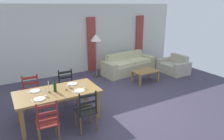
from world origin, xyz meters
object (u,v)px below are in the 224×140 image
couch (128,65)px  armchair_upholstered (174,67)px  coffee_table (145,72)px  wine_bottle (55,87)px  wine_glass_near_left (45,91)px  wine_glass_near_right (84,84)px  dining_chair_far_left (32,94)px  standing_lamp (96,40)px  dining_table (58,95)px  dining_chair_near_left (48,122)px  dining_chair_near_right (86,111)px  coffee_cup_primary (70,86)px  dining_chair_far_right (67,87)px

couch → armchair_upholstered: 1.89m
coffee_table → wine_bottle: bearing=-163.4°
wine_glass_near_left → wine_glass_near_right: 0.90m
dining_chair_far_left → armchair_upholstered: bearing=5.3°
coffee_table → standing_lamp: standing_lamp is taller
dining_chair_far_left → wine_glass_near_left: (0.16, -0.89, 0.38)m
wine_glass_near_left → armchair_upholstered: bearing=14.6°
couch → standing_lamp: standing_lamp is taller
wine_glass_near_right → wine_bottle: bearing=167.2°
wine_bottle → armchair_upholstered: (5.17, 1.28, -0.62)m
dining_table → wine_glass_near_right: 0.65m
dining_chair_far_left → wine_glass_near_left: size_ratio=5.96×
dining_table → wine_glass_near_right: wine_glass_near_right is taller
dining_chair_near_left → dining_chair_near_right: bearing=2.9°
dining_chair_near_left → wine_glass_near_right: 1.27m
wine_bottle → coffee_table: wine_bottle is taller
coffee_cup_primary → standing_lamp: 3.07m
dining_table → standing_lamp: bearing=48.5°
dining_chair_near_right → wine_bottle: 0.95m
dining_chair_far_left → couch: bearing=20.5°
standing_lamp → dining_chair_far_left: bearing=-147.6°
standing_lamp → coffee_cup_primary: bearing=-127.6°
dining_table → couch: size_ratio=0.80×
coffee_cup_primary → armchair_upholstered: bearing=14.4°
dining_chair_near_right → standing_lamp: bearing=61.2°
dining_chair_near_right → dining_table: bearing=119.2°
dining_chair_far_left → wine_bottle: wine_bottle is taller
couch → coffee_table: size_ratio=2.63×
wine_glass_near_left → couch: bearing=32.0°
wine_glass_near_right → armchair_upholstered: 4.78m
dining_chair_far_right → wine_glass_near_right: (0.13, -0.91, 0.38)m
dining_chair_near_right → armchair_upholstered: (4.72, 2.02, -0.23)m
dining_chair_far_right → wine_bottle: (-0.51, -0.76, 0.39)m
dining_chair_near_right → coffee_table: size_ratio=1.07×
dining_chair_near_left → dining_chair_far_right: same height
dining_chair_near_right → couch: dining_chair_near_right is taller
wine_glass_near_right → coffee_table: 3.10m
wine_glass_near_right → wine_glass_near_left: bearing=178.6°
wine_glass_near_left → coffee_table: 3.93m
dining_chair_near_left → coffee_cup_primary: size_ratio=10.67×
wine_glass_near_left → dining_chair_near_right: bearing=-40.9°
wine_glass_near_right → armchair_upholstered: bearing=17.5°
wine_glass_near_left → standing_lamp: bearing=46.2°
armchair_upholstered → standing_lamp: 3.39m
dining_table → couch: (3.50, 2.25, -0.37)m
couch → armchair_upholstered: (1.63, -0.97, -0.04)m
wine_glass_near_left → wine_bottle: bearing=26.2°
dining_chair_near_right → armchair_upholstered: 5.14m
dining_chair_far_right → wine_glass_near_left: size_ratio=5.96×
wine_bottle → standing_lamp: standing_lamp is taller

